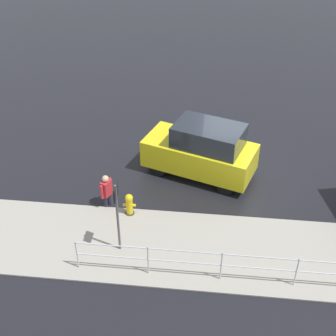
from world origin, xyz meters
The scene contains 7 objects.
ground_plane centered at (0.00, 0.00, 0.00)m, with size 60.00×60.00×0.00m, color black.
kerb_strip centered at (0.00, 4.20, 0.02)m, with size 24.00×3.20×0.04m, color gray.
moving_hatchback centered at (1.25, 0.33, 1.03)m, with size 4.24×2.87×2.06m.
fire_hydrant centered at (3.43, 2.83, 0.40)m, with size 0.42×0.31×0.80m.
pedestrian centered at (4.25, 2.47, 0.68)m, with size 0.36×0.53×1.22m.
metal_railing centered at (-0.55, 5.31, 0.72)m, with size 10.07×0.04×1.05m.
sign_post centered at (3.44, 4.45, 1.58)m, with size 0.07×0.44×2.40m.
Camera 1 is at (0.94, 14.26, 10.03)m, focal length 50.00 mm.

